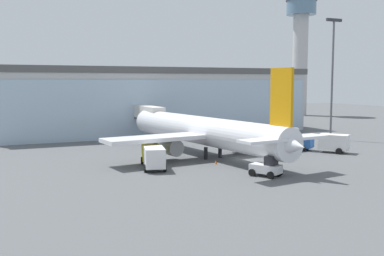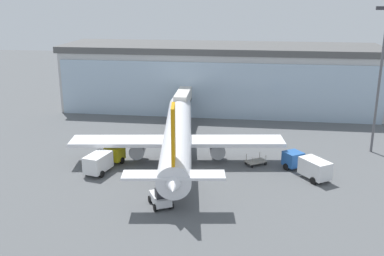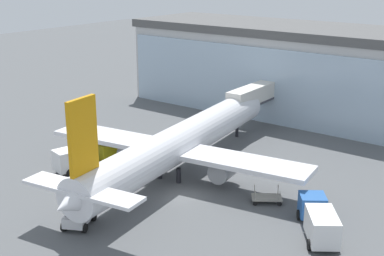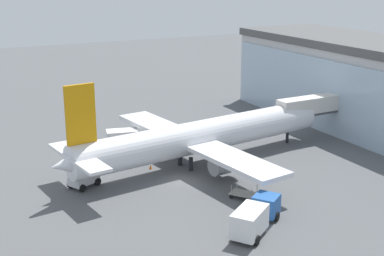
# 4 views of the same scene
# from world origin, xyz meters

# --- Properties ---
(ground) EXTENTS (240.00, 240.00, 0.00)m
(ground) POSITION_xyz_m (0.00, 0.00, 0.00)
(ground) COLOR #545659
(jet_bridge) EXTENTS (2.57, 13.80, 6.04)m
(jet_bridge) POSITION_xyz_m (-5.68, 24.37, 4.65)
(jet_bridge) COLOR silver
(jet_bridge) RESTS_ON ground
(airplane) EXTENTS (29.59, 37.72, 11.63)m
(airplane) POSITION_xyz_m (-3.85, 4.36, 3.46)
(airplane) COLOR silver
(airplane) RESTS_ON ground
(catering_truck) EXTENTS (3.93, 7.62, 2.65)m
(catering_truck) POSITION_xyz_m (-13.03, -0.67, 1.47)
(catering_truck) COLOR yellow
(catering_truck) RESTS_ON ground
(fuel_truck) EXTENTS (5.98, 7.25, 2.65)m
(fuel_truck) POSITION_xyz_m (13.66, 0.59, 1.47)
(fuel_truck) COLOR #2659A5
(fuel_truck) RESTS_ON ground
(baggage_cart) EXTENTS (3.21, 2.90, 1.50)m
(baggage_cart) POSITION_xyz_m (7.15, 3.65, 0.50)
(baggage_cart) COLOR #9E998C
(baggage_cart) RESTS_ON ground
(pushback_tug) EXTENTS (3.29, 3.68, 2.30)m
(pushback_tug) POSITION_xyz_m (-3.48, -10.15, 0.97)
(pushback_tug) COLOR silver
(pushback_tug) RESTS_ON ground
(safety_cone_nose) EXTENTS (0.36, 0.36, 0.55)m
(safety_cone_nose) POSITION_xyz_m (-5.14, -1.54, 0.28)
(safety_cone_nose) COLOR orange
(safety_cone_nose) RESTS_ON ground
(safety_cone_wingtip) EXTENTS (0.36, 0.36, 0.55)m
(safety_cone_wingtip) POSITION_xyz_m (12.02, 2.90, 0.28)
(safety_cone_wingtip) COLOR orange
(safety_cone_wingtip) RESTS_ON ground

